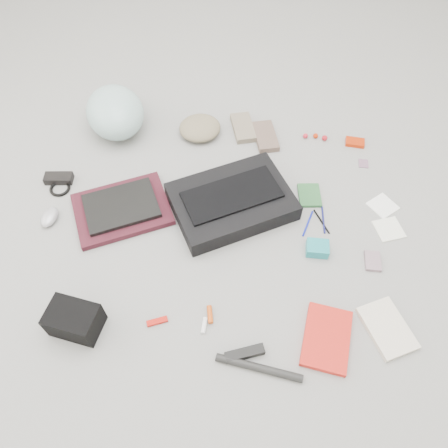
{
  "coord_description": "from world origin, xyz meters",
  "views": [
    {
      "loc": [
        0.02,
        -1.03,
        1.51
      ],
      "look_at": [
        0.0,
        0.0,
        0.05
      ],
      "focal_mm": 35.0,
      "sensor_mm": 36.0,
      "label": 1
    }
  ],
  "objects_px": {
    "messenger_bag": "(232,201)",
    "book_red": "(327,338)",
    "laptop": "(121,206)",
    "camera_bag": "(74,320)",
    "accordion_wallet": "(317,248)",
    "bike_helmet": "(115,112)"
  },
  "relations": [
    {
      "from": "messenger_bag",
      "to": "book_red",
      "type": "height_order",
      "value": "messenger_bag"
    },
    {
      "from": "laptop",
      "to": "book_red",
      "type": "bearing_deg",
      "value": -55.6
    },
    {
      "from": "laptop",
      "to": "camera_bag",
      "type": "xyz_separation_m",
      "value": [
        -0.08,
        -0.53,
        0.02
      ]
    },
    {
      "from": "book_red",
      "to": "laptop",
      "type": "bearing_deg",
      "value": 159.47
    },
    {
      "from": "camera_bag",
      "to": "accordion_wallet",
      "type": "height_order",
      "value": "camera_bag"
    },
    {
      "from": "bike_helmet",
      "to": "camera_bag",
      "type": "relative_size",
      "value": 1.95
    },
    {
      "from": "camera_bag",
      "to": "laptop",
      "type": "bearing_deg",
      "value": 95.95
    },
    {
      "from": "messenger_bag",
      "to": "camera_bag",
      "type": "relative_size",
      "value": 2.8
    },
    {
      "from": "messenger_bag",
      "to": "laptop",
      "type": "distance_m",
      "value": 0.47
    },
    {
      "from": "laptop",
      "to": "accordion_wallet",
      "type": "bearing_deg",
      "value": -34.1
    },
    {
      "from": "messenger_bag",
      "to": "accordion_wallet",
      "type": "distance_m",
      "value": 0.41
    },
    {
      "from": "messenger_bag",
      "to": "book_red",
      "type": "bearing_deg",
      "value": -83.56
    },
    {
      "from": "laptop",
      "to": "messenger_bag",
      "type": "bearing_deg",
      "value": -17.49
    },
    {
      "from": "bike_helmet",
      "to": "camera_bag",
      "type": "xyz_separation_m",
      "value": [
        0.02,
        -1.05,
        -0.05
      ]
    },
    {
      "from": "laptop",
      "to": "accordion_wallet",
      "type": "xyz_separation_m",
      "value": [
        0.82,
        -0.19,
        -0.02
      ]
    },
    {
      "from": "camera_bag",
      "to": "accordion_wallet",
      "type": "bearing_deg",
      "value": 35.18
    },
    {
      "from": "camera_bag",
      "to": "accordion_wallet",
      "type": "xyz_separation_m",
      "value": [
        0.9,
        0.34,
        -0.04
      ]
    },
    {
      "from": "laptop",
      "to": "bike_helmet",
      "type": "height_order",
      "value": "bike_helmet"
    },
    {
      "from": "bike_helmet",
      "to": "book_red",
      "type": "distance_m",
      "value": 1.42
    },
    {
      "from": "book_red",
      "to": "accordion_wallet",
      "type": "height_order",
      "value": "accordion_wallet"
    },
    {
      "from": "bike_helmet",
      "to": "laptop",
      "type": "bearing_deg",
      "value": -100.39
    },
    {
      "from": "camera_bag",
      "to": "messenger_bag",
      "type": "bearing_deg",
      "value": 59.81
    }
  ]
}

